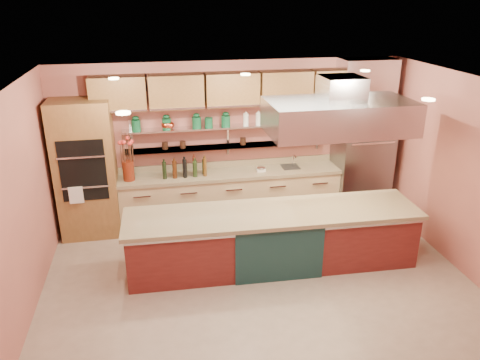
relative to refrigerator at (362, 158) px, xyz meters
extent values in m
cube|color=gray|center=(-2.35, -2.14, -1.06)|extent=(6.00, 5.00, 0.02)
cube|color=black|center=(-2.35, -2.14, 1.75)|extent=(6.00, 5.00, 0.02)
cube|color=#B06153|center=(-2.35, 0.36, 0.35)|extent=(6.00, 0.04, 2.80)
cube|color=#B06153|center=(-2.35, -4.64, 0.35)|extent=(6.00, 0.04, 2.80)
cube|color=#B06153|center=(-5.35, -2.14, 0.35)|extent=(0.04, 5.00, 2.80)
cube|color=#B06153|center=(0.65, -2.14, 0.35)|extent=(0.04, 5.00, 2.80)
cube|color=brown|center=(-4.80, 0.04, 0.10)|extent=(0.95, 0.64, 2.30)
cube|color=slate|center=(0.00, 0.00, 0.00)|extent=(0.95, 0.72, 2.10)
cube|color=tan|center=(-2.40, 0.06, -0.58)|extent=(3.84, 0.64, 0.93)
cube|color=silver|center=(-2.40, 0.23, 0.30)|extent=(3.60, 0.26, 0.03)
cube|color=silver|center=(-2.40, 0.23, 0.65)|extent=(3.60, 0.26, 0.03)
cube|color=brown|center=(-2.35, 0.18, 1.30)|extent=(4.60, 0.36, 0.55)
cube|color=silver|center=(-1.15, -1.52, 1.20)|extent=(2.00, 1.00, 0.45)
cube|color=#FFE5A5|center=(-2.35, -1.94, 1.72)|extent=(4.00, 2.80, 0.02)
cube|color=maroon|center=(-2.05, -1.52, -0.61)|extent=(4.24, 1.04, 0.88)
cylinder|color=#631E0E|center=(-4.13, 0.01, 0.05)|extent=(0.23, 0.23, 0.33)
cube|color=black|center=(-3.20, 0.01, 0.01)|extent=(0.82, 0.31, 0.26)
cube|color=silver|center=(-1.87, 0.01, -0.08)|extent=(0.16, 0.13, 0.08)
cylinder|color=silver|center=(-1.26, 0.11, -0.01)|extent=(0.04, 0.04, 0.23)
ellipsoid|color=#D34E30|center=(-3.40, 0.23, 0.73)|extent=(0.18, 0.18, 0.13)
cylinder|color=#104F2C|center=(-2.74, 0.23, 0.74)|extent=(0.14, 0.14, 0.16)
camera|label=1|loc=(-3.68, -7.45, 2.78)|focal=35.00mm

